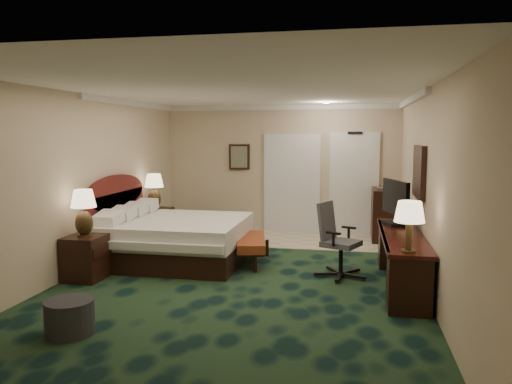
% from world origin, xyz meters
% --- Properties ---
extents(floor, '(5.00, 7.50, 0.00)m').
position_xyz_m(floor, '(0.00, 0.00, 0.00)').
color(floor, black).
rests_on(floor, ground).
extents(ceiling, '(5.00, 7.50, 0.00)m').
position_xyz_m(ceiling, '(0.00, 0.00, 2.70)').
color(ceiling, white).
rests_on(ceiling, wall_back).
extents(wall_back, '(5.00, 0.00, 2.70)m').
position_xyz_m(wall_back, '(0.00, 3.75, 1.35)').
color(wall_back, beige).
rests_on(wall_back, ground).
extents(wall_front, '(5.00, 0.00, 2.70)m').
position_xyz_m(wall_front, '(0.00, -3.75, 1.35)').
color(wall_front, beige).
rests_on(wall_front, ground).
extents(wall_left, '(0.00, 7.50, 2.70)m').
position_xyz_m(wall_left, '(-2.50, 0.00, 1.35)').
color(wall_left, beige).
rests_on(wall_left, ground).
extents(wall_right, '(0.00, 7.50, 2.70)m').
position_xyz_m(wall_right, '(2.50, 0.00, 1.35)').
color(wall_right, beige).
rests_on(wall_right, ground).
extents(crown_molding, '(5.00, 7.50, 0.10)m').
position_xyz_m(crown_molding, '(0.00, 0.00, 2.65)').
color(crown_molding, white).
rests_on(crown_molding, wall_back).
extents(tile_patch, '(3.20, 1.70, 0.01)m').
position_xyz_m(tile_patch, '(0.90, 2.90, 0.01)').
color(tile_patch, '#BEAF99').
rests_on(tile_patch, ground).
extents(headboard, '(0.12, 2.00, 1.40)m').
position_xyz_m(headboard, '(-2.44, 1.00, 0.70)').
color(headboard, '#4F1417').
rests_on(headboard, ground).
extents(entry_door, '(1.02, 0.06, 2.18)m').
position_xyz_m(entry_door, '(1.55, 3.72, 1.05)').
color(entry_door, white).
rests_on(entry_door, ground).
extents(closet_doors, '(1.20, 0.06, 2.10)m').
position_xyz_m(closet_doors, '(0.25, 3.71, 1.05)').
color(closet_doors, silver).
rests_on(closet_doors, ground).
extents(wall_art, '(0.45, 0.06, 0.55)m').
position_xyz_m(wall_art, '(-0.90, 3.71, 1.60)').
color(wall_art, '#566762').
rests_on(wall_art, wall_back).
extents(wall_mirror, '(0.05, 0.95, 0.75)m').
position_xyz_m(wall_mirror, '(2.46, 0.60, 1.55)').
color(wall_mirror, white).
rests_on(wall_mirror, wall_right).
extents(bed, '(2.20, 2.03, 0.70)m').
position_xyz_m(bed, '(-1.30, 0.86, 0.35)').
color(bed, silver).
rests_on(bed, ground).
extents(nightstand_near, '(0.51, 0.58, 0.64)m').
position_xyz_m(nightstand_near, '(-2.23, -0.41, 0.32)').
color(nightstand_near, black).
rests_on(nightstand_near, ground).
extents(nightstand_far, '(0.52, 0.59, 0.65)m').
position_xyz_m(nightstand_far, '(-2.22, 2.25, 0.32)').
color(nightstand_far, black).
rests_on(nightstand_far, ground).
extents(lamp_near, '(0.41, 0.41, 0.67)m').
position_xyz_m(lamp_near, '(-2.22, -0.43, 0.97)').
color(lamp_near, black).
rests_on(lamp_near, nightstand_near).
extents(lamp_far, '(0.40, 0.40, 0.68)m').
position_xyz_m(lamp_far, '(-2.24, 2.19, 0.99)').
color(lamp_far, black).
rests_on(lamp_far, nightstand_far).
extents(bed_bench, '(0.67, 1.31, 0.42)m').
position_xyz_m(bed_bench, '(-0.06, 0.94, 0.21)').
color(bed_bench, maroon).
rests_on(bed_bench, ground).
extents(ottoman, '(0.61, 0.61, 0.36)m').
position_xyz_m(ottoman, '(-1.35, -2.27, 0.18)').
color(ottoman, '#2A2A2A').
rests_on(ottoman, ground).
extents(desk, '(0.55, 2.53, 0.73)m').
position_xyz_m(desk, '(2.21, 0.12, 0.37)').
color(desk, black).
rests_on(desk, ground).
extents(tv, '(0.34, 0.85, 0.68)m').
position_xyz_m(tv, '(2.16, 0.80, 1.07)').
color(tv, black).
rests_on(tv, desk).
extents(desk_lamp, '(0.42, 0.42, 0.61)m').
position_xyz_m(desk_lamp, '(2.17, -0.99, 1.03)').
color(desk_lamp, black).
rests_on(desk_lamp, desk).
extents(desk_chair, '(0.82, 0.80, 1.09)m').
position_xyz_m(desk_chair, '(1.38, 0.42, 0.55)').
color(desk_chair, '#45464B').
rests_on(desk_chair, ground).
extents(minibar, '(0.54, 0.97, 1.02)m').
position_xyz_m(minibar, '(2.18, 3.20, 0.51)').
color(minibar, black).
rests_on(minibar, ground).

